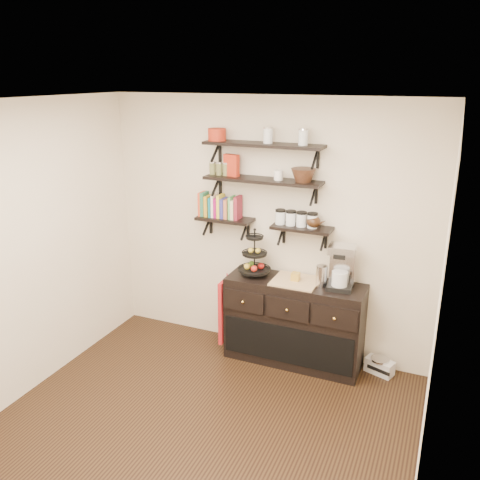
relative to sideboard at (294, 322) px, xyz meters
name	(u,v)px	position (x,y,z in m)	size (l,w,h in m)	color
floor	(191,440)	(-0.41, -1.51, -0.45)	(3.50, 3.50, 0.00)	black
ceiling	(178,104)	(-0.41, -1.51, 2.25)	(3.50, 3.50, 0.02)	white
back_wall	(266,228)	(-0.41, 0.24, 0.90)	(3.50, 0.02, 2.70)	silver
left_wall	(9,259)	(-2.16, -1.51, 0.90)	(0.02, 3.50, 2.70)	silver
right_wall	(434,336)	(1.34, -1.51, 0.90)	(0.02, 3.50, 2.70)	silver
shelf_top	(263,145)	(-0.41, 0.10, 1.78)	(1.20, 0.27, 0.23)	black
shelf_mid	(263,180)	(-0.41, 0.10, 1.43)	(1.20, 0.27, 0.23)	black
shelf_low_left	(225,219)	(-0.83, 0.12, 0.98)	(0.60, 0.25, 0.23)	black
shelf_low_right	(302,229)	(0.01, 0.12, 0.98)	(0.60, 0.25, 0.23)	black
cookbooks	(220,206)	(-0.88, 0.12, 1.11)	(0.43, 0.15, 0.26)	red
glass_canisters	(296,219)	(-0.05, 0.12, 1.06)	(0.43, 0.10, 0.13)	silver
sideboard	(294,322)	(0.00, 0.00, 0.00)	(1.40, 0.50, 0.92)	black
fruit_stand	(255,260)	(-0.44, 0.00, 0.62)	(0.33, 0.33, 0.49)	black
candle	(296,277)	(0.00, 0.00, 0.50)	(0.08, 0.08, 0.08)	#B58B29
coffee_maker	(341,267)	(0.45, 0.03, 0.66)	(0.26, 0.25, 0.45)	black
thermal_carafe	(321,276)	(0.27, -0.02, 0.56)	(0.11, 0.11, 0.22)	silver
apron	(226,310)	(-0.73, -0.10, 0.04)	(0.04, 0.30, 0.70)	maroon
radio	(380,366)	(0.88, 0.11, -0.37)	(0.31, 0.24, 0.17)	silver
recipe_box	(231,165)	(-0.74, 0.10, 1.56)	(0.16, 0.06, 0.22)	#A22612
walnut_bowl	(303,175)	(0.01, 0.10, 1.51)	(0.24, 0.24, 0.13)	black
ramekins	(278,175)	(-0.24, 0.10, 1.50)	(0.09, 0.09, 0.10)	white
teapot	(314,221)	(0.13, 0.12, 1.07)	(0.19, 0.14, 0.14)	black
red_pot	(217,134)	(-0.90, 0.10, 1.86)	(0.18, 0.18, 0.12)	#A22612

